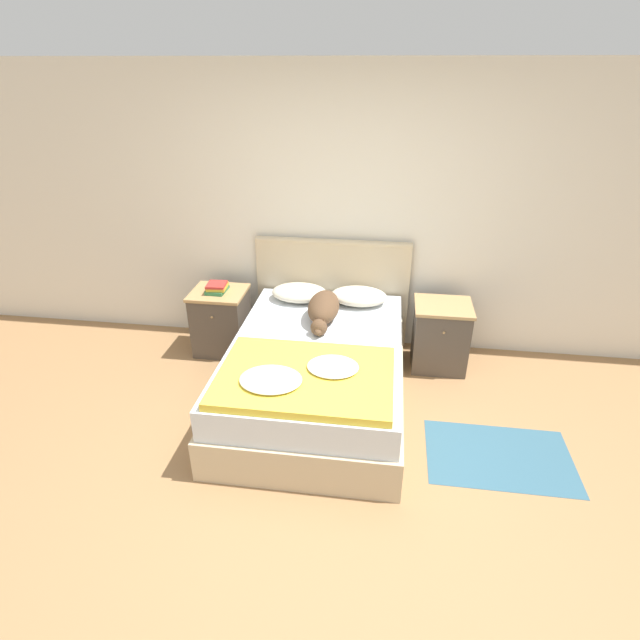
# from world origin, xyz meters

# --- Properties ---
(ground_plane) EXTENTS (16.00, 16.00, 0.00)m
(ground_plane) POSITION_xyz_m (0.00, 0.00, 0.00)
(ground_plane) COLOR #997047
(wall_back) EXTENTS (9.00, 0.06, 2.55)m
(wall_back) POSITION_xyz_m (0.00, 2.13, 1.27)
(wall_back) COLOR silver
(wall_back) RESTS_ON ground_plane
(bed) EXTENTS (1.38, 2.01, 0.55)m
(bed) POSITION_xyz_m (-0.13, 1.03, 0.27)
(bed) COLOR #C6B28E
(bed) RESTS_ON ground_plane
(headboard) EXTENTS (1.46, 0.06, 1.06)m
(headboard) POSITION_xyz_m (-0.13, 2.06, 0.55)
(headboard) COLOR #C6B28E
(headboard) RESTS_ON ground_plane
(nightstand_left) EXTENTS (0.50, 0.46, 0.62)m
(nightstand_left) POSITION_xyz_m (-1.15, 1.73, 0.31)
(nightstand_left) COLOR #4C4238
(nightstand_left) RESTS_ON ground_plane
(nightstand_right) EXTENTS (0.50, 0.46, 0.62)m
(nightstand_right) POSITION_xyz_m (0.90, 1.73, 0.31)
(nightstand_right) COLOR #4C4238
(nightstand_right) RESTS_ON ground_plane
(pillow_left) EXTENTS (0.51, 0.36, 0.14)m
(pillow_left) POSITION_xyz_m (-0.40, 1.80, 0.62)
(pillow_left) COLOR beige
(pillow_left) RESTS_ON bed
(pillow_right) EXTENTS (0.51, 0.36, 0.14)m
(pillow_right) POSITION_xyz_m (0.15, 1.80, 0.62)
(pillow_right) COLOR beige
(pillow_right) RESTS_ON bed
(quilt) EXTENTS (1.20, 0.88, 0.10)m
(quilt) POSITION_xyz_m (-0.14, 0.50, 0.59)
(quilt) COLOR yellow
(quilt) RESTS_ON bed
(dog) EXTENTS (0.26, 0.71, 0.22)m
(dog) POSITION_xyz_m (-0.13, 1.43, 0.66)
(dog) COLOR brown
(dog) RESTS_ON bed
(book_stack) EXTENTS (0.18, 0.22, 0.09)m
(book_stack) POSITION_xyz_m (-1.15, 1.72, 0.66)
(book_stack) COLOR #337547
(book_stack) RESTS_ON nightstand_left
(rug) EXTENTS (1.02, 0.67, 0.00)m
(rug) POSITION_xyz_m (1.26, 0.55, 0.00)
(rug) COLOR #335B70
(rug) RESTS_ON ground_plane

